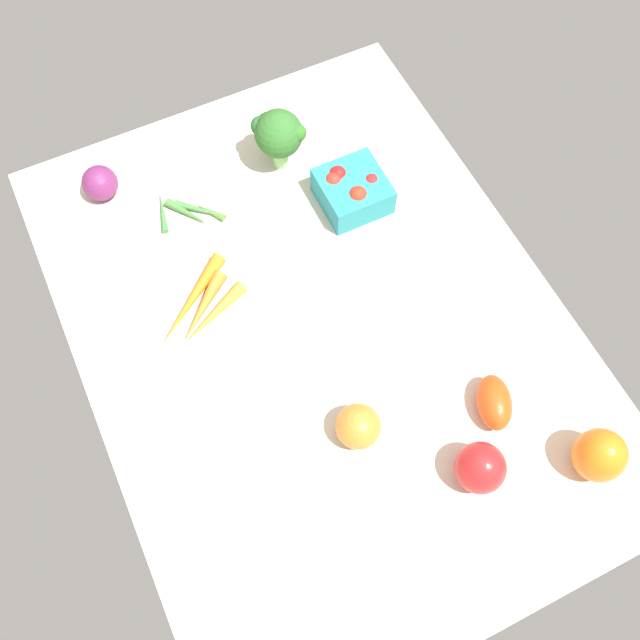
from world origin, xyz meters
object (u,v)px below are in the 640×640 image
bell_pepper_red (480,468)px  roma_tomato (494,402)px  okra_pile (191,212)px  red_onion_center (100,183)px  broccoli_head (278,133)px  carrot_bunch (202,306)px  bell_pepper_orange (600,455)px  berry_basket (352,190)px  heirloom_tomato_orange (358,426)px

bell_pepper_red → roma_tomato: bearing=136.1°
okra_pile → red_onion_center: bearing=-131.1°
broccoli_head → okra_pile: broccoli_head is taller
bell_pepper_red → okra_pile: bearing=-161.2°
carrot_bunch → bell_pepper_orange: size_ratio=1.77×
broccoli_head → bell_pepper_orange: size_ratio=1.31×
berry_basket → broccoli_head: (-13.59, -7.85, 4.66)cm
carrot_bunch → bell_pepper_red: 50.65cm
carrot_bunch → bell_pepper_orange: bearing=40.8°
red_onion_center → berry_basket: (20.59, 39.19, 0.02)cm
roma_tomato → bell_pepper_red: bearing=158.7°
carrot_bunch → broccoli_head: bearing=132.7°
berry_basket → broccoli_head: size_ratio=0.91×
roma_tomato → bell_pepper_orange: bearing=-125.6°
okra_pile → bell_pepper_red: (61.67, 21.00, 3.48)cm
red_onion_center → berry_basket: size_ratio=0.56×
roma_tomato → okra_pile: size_ratio=0.73×
carrot_bunch → roma_tomato: (35.30, 33.84, 1.40)cm
red_onion_center → bell_pepper_orange: 92.86cm
roma_tomato → okra_pile: (-53.74, -28.63, -1.91)cm
heirloom_tomato_orange → bell_pepper_orange: bearing=56.5°
broccoli_head → bell_pepper_red: 65.65cm
broccoli_head → carrot_bunch: bearing=-47.3°
heirloom_tomato_orange → red_onion_center: size_ratio=1.10×
red_onion_center → broccoli_head: 32.46cm
carrot_bunch → bell_pepper_orange: 65.03cm
broccoli_head → bell_pepper_orange: (71.43, 18.33, -3.10)cm
carrot_bunch → bell_pepper_red: bell_pepper_red is taller
bell_pepper_orange → bell_pepper_red: bearing=-110.0°
berry_basket → bell_pepper_red: (51.93, -5.74, 1.04)cm
red_onion_center → bell_pepper_orange: size_ratio=0.67×
red_onion_center → okra_pile: size_ratio=0.52×
heirloom_tomato_orange → berry_basket: bearing=154.3°
red_onion_center → okra_pile: (10.85, 12.45, -2.42)cm
broccoli_head → bell_pepper_orange: broccoli_head is taller
heirloom_tomato_orange → carrot_bunch: bearing=-155.9°
red_onion_center → bell_pepper_red: 79.87cm
bell_pepper_orange → bell_pepper_red: size_ratio=1.12×
red_onion_center → carrot_bunch: 30.23cm
berry_basket → okra_pile: bearing=-110.0°
carrot_bunch → broccoli_head: 33.48cm
broccoli_head → bell_pepper_red: broccoli_head is taller
berry_basket → bell_pepper_red: bearing=-6.3°
red_onion_center → okra_pile: red_onion_center is taller
carrot_bunch → berry_basket: berry_basket is taller
red_onion_center → bell_pepper_orange: (78.44, 49.68, 1.57)cm
carrot_bunch → heirloom_tomato_orange: bearing=24.1°
carrot_bunch → okra_pile: (-18.44, 5.21, -0.52)cm
berry_basket → okra_pile: (-9.74, -26.74, -2.44)cm
roma_tomato → berry_basket: bearing=25.0°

